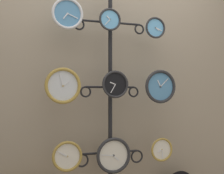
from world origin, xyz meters
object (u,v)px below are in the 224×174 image
clock_top_right (155,28)px  clock_middle_left (63,86)px  display_stand (110,134)px  clock_top_left (67,14)px  clock_bottom_center (113,155)px  clock_middle_center (115,84)px  clock_bottom_left (67,156)px  clock_middle_right (160,87)px  clock_top_center (110,20)px  clock_bottom_right (162,150)px

clock_top_right → clock_middle_left: clock_top_right is taller
display_stand → clock_top_right: (0.42, -0.08, 0.99)m
clock_top_left → clock_middle_left: clock_top_left is taller
clock_top_right → clock_bottom_center: (-0.42, -0.01, -1.16)m
clock_top_right → clock_middle_center: clock_top_right is taller
display_stand → clock_middle_left: size_ratio=6.71×
clock_middle_left → clock_bottom_left: 0.60m
clock_middle_left → clock_middle_center: 0.46m
clock_middle_center → clock_middle_right: 0.44m
clock_top_right → clock_bottom_left: 1.42m
display_stand → clock_top_left: bearing=-167.0°
clock_top_left → clock_top_center: size_ratio=1.34×
clock_top_center → clock_middle_center: size_ratio=0.82×
clock_middle_right → clock_bottom_left: clock_middle_right is taller
clock_middle_center → clock_bottom_center: bearing=148.9°
clock_top_left → display_stand: bearing=13.0°
clock_bottom_left → clock_bottom_center: 0.41m
clock_top_right → clock_bottom_center: 1.24m
clock_bottom_left → clock_top_right: bearing=0.5°
clock_top_left → clock_middle_center: clock_top_left is taller
display_stand → clock_middle_left: bearing=-169.4°
clock_middle_center → clock_bottom_left: 0.74m
display_stand → clock_bottom_left: 0.45m
display_stand → clock_bottom_center: 0.20m
clock_middle_left → clock_bottom_right: bearing=0.3°
clock_top_right → clock_middle_left: bearing=-179.7°
clock_bottom_center → clock_middle_right: bearing=-3.3°
display_stand → clock_top_right: bearing=-10.6°
clock_top_left → clock_middle_right: (0.87, -0.02, -0.61)m
clock_bottom_left → clock_bottom_center: clock_bottom_center is taller
display_stand → clock_middle_left: 0.63m
clock_top_center → clock_bottom_left: size_ratio=0.78×
clock_middle_right → clock_bottom_left: size_ratio=1.20×
clock_top_center → clock_top_right: 0.46m
clock_top_left → clock_bottom_center: clock_top_left is taller
clock_top_right → clock_bottom_left: clock_top_right is taller
clock_top_left → clock_middle_center: 0.73m
display_stand → clock_middle_right: (0.45, -0.12, 0.43)m
display_stand → clock_middle_center: display_stand is taller
clock_top_center → clock_middle_left: (-0.41, 0.02, -0.59)m
clock_bottom_left → clock_bottom_center: size_ratio=0.81×
clock_top_center → clock_bottom_left: clock_top_center is taller
clock_middle_left → clock_middle_right: same height
clock_bottom_right → clock_middle_center: bearing=-177.5°
clock_top_right → clock_middle_right: (0.03, -0.04, -0.55)m
clock_middle_center → clock_middle_right: (0.44, -0.02, -0.02)m
clock_top_left → clock_bottom_left: size_ratio=1.05×
clock_top_right → clock_middle_center: 0.67m
display_stand → clock_top_center: bearing=-110.9°
clock_top_left → clock_top_center: 0.38m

